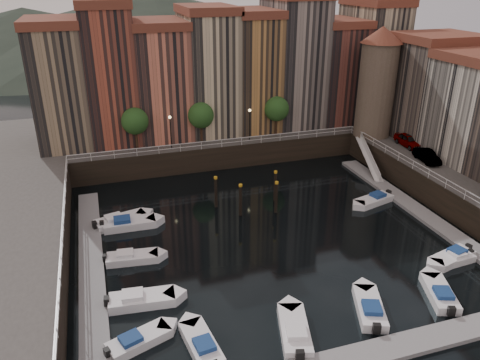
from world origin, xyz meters
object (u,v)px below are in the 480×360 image
object	(u,v)px
boat_left_0	(138,341)
car_b	(427,157)
boat_left_2	(131,258)
corner_tower	(377,81)
gangway	(369,157)
car_a	(409,141)
boat_left_1	(140,300)
mooring_pilings	(252,194)

from	to	relation	value
boat_left_0	car_b	xyz separation A→B (m)	(34.17, 15.62, 3.31)
boat_left_2	corner_tower	bearing A→B (deg)	32.45
gangway	car_b	size ratio (longest dim) A/B	2.07
car_a	car_b	bearing A→B (deg)	-102.01
boat_left_0	boat_left_1	world-z (taller)	boat_left_1
car_a	car_b	world-z (taller)	car_a
boat_left_0	car_b	world-z (taller)	car_b
mooring_pilings	boat_left_2	size ratio (longest dim) A/B	1.45
boat_left_0	boat_left_2	xyz separation A→B (m)	(0.56, 10.16, 0.01)
boat_left_1	car_a	world-z (taller)	car_a
boat_left_2	car_a	xyz separation A→B (m)	(34.83, 10.42, 3.41)
boat_left_1	car_b	bearing A→B (deg)	24.71
boat_left_1	car_a	bearing A→B (deg)	31.14
mooring_pilings	car_a	bearing A→B (deg)	11.11
mooring_pilings	boat_left_0	world-z (taller)	mooring_pilings
corner_tower	car_a	size ratio (longest dim) A/B	3.06
corner_tower	car_a	xyz separation A→B (m)	(1.92, -5.38, -6.42)
boat_left_0	car_b	bearing A→B (deg)	4.42
corner_tower	mooring_pilings	distance (m)	23.69
gangway	mooring_pilings	xyz separation A→B (m)	(-16.97, -5.16, -0.27)
corner_tower	boat_left_1	xyz separation A→B (m)	(-32.81, -21.79, -9.80)
corner_tower	boat_left_2	size ratio (longest dim) A/B	2.94
gangway	boat_left_2	xyz separation A→B (m)	(-30.01, -11.30, -1.56)
boat_left_0	boat_left_2	size ratio (longest dim) A/B	0.98
gangway	boat_left_1	distance (m)	34.58
boat_left_2	boat_left_1	bearing A→B (deg)	-82.23
gangway	corner_tower	bearing A→B (deg)	57.20
corner_tower	mooring_pilings	size ratio (longest dim) A/B	2.03
boat_left_1	car_b	distance (m)	35.56
mooring_pilings	car_b	size ratio (longest dim) A/B	1.69
boat_left_1	car_a	distance (m)	38.55
boat_left_0	boat_left_1	distance (m)	4.23
boat_left_1	boat_left_2	bearing A→B (deg)	96.82
boat_left_1	boat_left_2	xyz separation A→B (m)	(-0.10, 5.98, -0.04)
gangway	car_b	xyz separation A→B (m)	(3.60, -5.84, 1.75)
car_a	car_b	distance (m)	5.11
mooring_pilings	car_b	world-z (taller)	car_b
boat_left_0	car_a	distance (m)	41.08
boat_left_1	boat_left_0	bearing A→B (deg)	-93.18
boat_left_2	car_b	xyz separation A→B (m)	(33.61, 5.46, 3.31)
gangway	car_b	distance (m)	7.08
boat_left_0	car_a	xyz separation A→B (m)	(35.39, 20.58, 3.42)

